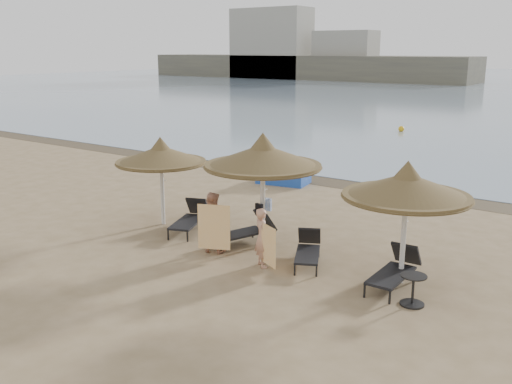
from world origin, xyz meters
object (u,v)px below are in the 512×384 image
lounger_far_left (191,217)px  person_left (212,217)px  lounger_far_right (396,269)px  lounger_near_right (308,249)px  palapa_right (407,186)px  lounger_near_left (247,230)px  side_table (413,291)px  pedal_boat (283,175)px  palapa_left (161,155)px  person_right (262,233)px  palapa_center (263,157)px

lounger_far_left → person_left: person_left is taller
lounger_far_right → lounger_near_right: bearing=177.1°
palapa_right → lounger_far_right: 1.88m
lounger_near_left → side_table: bearing=6.1°
pedal_boat → side_table: bearing=-53.2°
lounger_far_right → pedal_boat: pedal_boat is taller
palapa_left → lounger_far_left: bearing=1.9°
person_left → pedal_boat: bearing=-82.1°
lounger_near_left → lounger_near_right: size_ratio=1.10×
lounger_near_right → pedal_boat: bearing=100.0°
lounger_near_right → palapa_left: bearing=150.7°
lounger_far_left → palapa_left: bearing=160.8°
side_table → person_right: person_right is taller
side_table → person_left: bearing=178.7°
person_right → side_table: bearing=-144.7°
lounger_near_right → person_right: size_ratio=1.03×
palapa_left → pedal_boat: bearing=89.6°
lounger_far_left → pedal_boat: pedal_boat is taller
palapa_center → lounger_far_left: palapa_center is taller
lounger_far_left → person_right: size_ratio=1.16×
palapa_right → lounger_near_left: bearing=177.6°
lounger_far_left → person_right: 3.55m
person_left → lounger_far_left: bearing=-43.0°
side_table → lounger_near_left: bearing=167.1°
palapa_center → lounger_near_left: size_ratio=1.61×
palapa_left → lounger_far_left: 2.04m
lounger_far_left → lounger_far_right: lounger_far_left is taller
palapa_center → person_right: palapa_center is taller
palapa_right → person_right: (-3.14, -0.99, -1.39)m
person_right → lounger_near_left: bearing=-6.8°
palapa_left → lounger_far_right: (7.47, -0.33, -1.74)m
palapa_right → lounger_far_right: (-0.05, -0.21, -1.86)m
palapa_center → lounger_near_right: palapa_center is taller
palapa_left → person_right: (4.39, -1.11, -1.27)m
lounger_near_right → person_right: (-0.77, -0.88, 0.51)m
palapa_center → palapa_right: size_ratio=1.09×
lounger_near_left → lounger_near_right: (2.09, -0.30, -0.03)m
lounger_far_left → lounger_near_right: size_ratio=1.13×
lounger_far_left → person_left: (1.66, -1.02, 0.54)m
lounger_far_left → palapa_center: bearing=-19.8°
palapa_left → lounger_far_right: size_ratio=1.42×
lounger_near_left → lounger_far_right: lounger_far_right is taller
palapa_center → lounger_near_right: bearing=-11.4°
lounger_near_right → lounger_far_right: 2.31m
palapa_left → side_table: size_ratio=4.11×
side_table → person_right: (-3.77, -0.01, 0.54)m
lounger_near_right → side_table: lounger_near_right is taller
lounger_near_right → pedal_boat: 8.55m
palapa_left → person_right: palapa_left is taller
palapa_center → palapa_right: 3.96m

